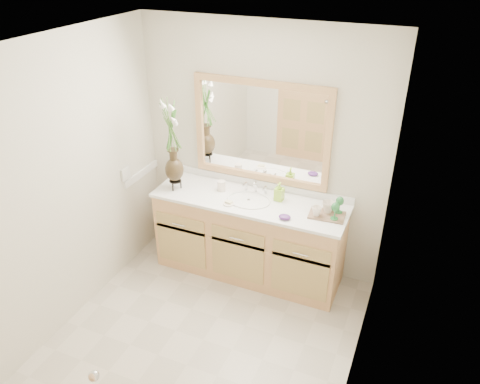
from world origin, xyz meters
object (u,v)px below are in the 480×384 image
at_px(flower_vase, 172,132).
at_px(tray, 327,215).
at_px(soap_bottle, 279,192).
at_px(tumbler, 222,186).

bearing_deg(flower_vase, tray, 3.07).
bearing_deg(flower_vase, soap_bottle, 10.33).
distance_m(tumbler, soap_bottle, 0.57).
xyz_separation_m(soap_bottle, tray, (0.48, -0.10, -0.07)).
distance_m(flower_vase, tumbler, 0.70).
bearing_deg(soap_bottle, tray, -8.27).
distance_m(tumbler, tray, 1.05).
xyz_separation_m(tumbler, tray, (1.05, -0.06, -0.04)).
height_order(tumbler, tray, tumbler).
height_order(soap_bottle, tray, soap_bottle).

